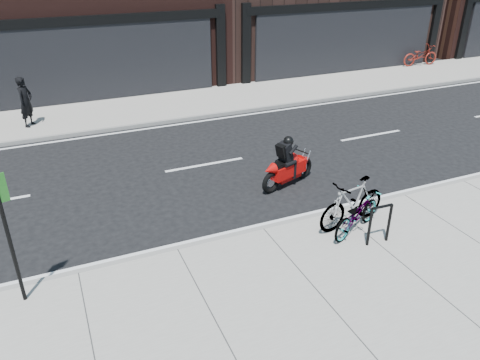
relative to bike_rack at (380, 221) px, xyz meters
name	(u,v)px	position (x,y,z in m)	size (l,w,h in m)	color
ground	(230,195)	(-1.99, 3.44, -0.67)	(120.00, 120.00, 0.00)	black
sidewalk_near	(339,319)	(-1.99, -1.56, -0.60)	(60.00, 6.00, 0.13)	gray
sidewalk_far	(157,107)	(-1.99, 11.19, -0.60)	(60.00, 3.50, 0.13)	gray
bike_rack	(380,221)	(0.00, 0.00, 0.00)	(0.55, 0.08, 0.92)	black
bicycle_front	(357,214)	(-0.17, 0.57, -0.10)	(0.58, 1.67, 0.88)	gray
bicycle_rear	(352,203)	(-0.10, 0.84, 0.03)	(0.53, 1.87, 1.13)	gray
motorcycle	(290,164)	(-0.27, 3.38, -0.09)	(1.84, 0.86, 1.43)	black
pedestrian	(26,102)	(-6.63, 10.69, 0.33)	(0.63, 0.41, 1.73)	black
bicycle_far	(420,55)	(12.38, 12.44, -0.02)	(0.69, 1.99, 1.04)	maroon
sign_post	(7,229)	(-6.96, 1.04, 0.95)	(0.33, 0.12, 2.49)	black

